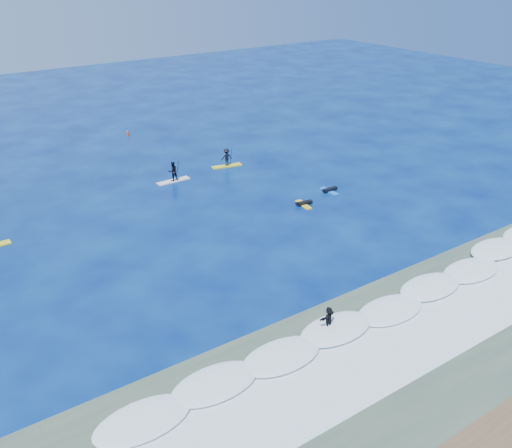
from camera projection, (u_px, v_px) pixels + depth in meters
ground at (273, 249)px, 41.56m from camera, size 160.00×160.00×0.00m
shallow_water at (424, 347)px, 31.20m from camera, size 90.00×13.00×0.01m
breaking_wave at (371, 313)px, 34.16m from camera, size 40.00×6.00×0.30m
whitewater at (410, 338)px, 31.94m from camera, size 34.00×5.00×0.02m
sup_paddler_center at (173, 173)px, 53.37m from camera, size 3.22×0.86×2.25m
sup_paddler_right at (227, 158)px, 57.12m from camera, size 3.15×1.35×2.15m
prone_paddler_near at (304, 204)px, 48.64m from camera, size 1.61×2.09×0.42m
prone_paddler_far at (329, 190)px, 51.35m from camera, size 1.66×2.10×0.44m
wave_surfer at (328, 319)px, 32.21m from camera, size 2.06×0.93×1.44m
marker_buoy at (128, 133)px, 66.90m from camera, size 0.29×0.29×0.70m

